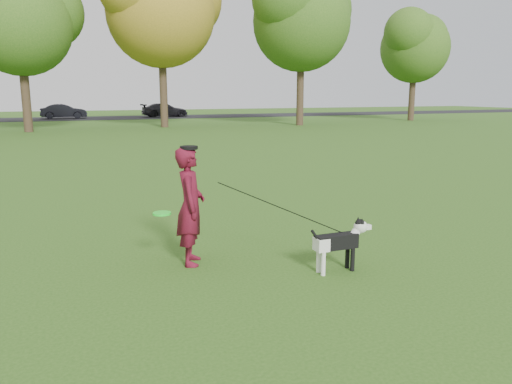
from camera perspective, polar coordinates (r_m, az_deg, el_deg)
name	(u,v)px	position (r m, az deg, el deg)	size (l,w,h in m)	color
ground	(282,260)	(6.76, 3.02, -7.75)	(120.00, 120.00, 0.00)	#285116
road	(86,118)	(45.92, -18.85, 7.97)	(120.00, 7.00, 0.02)	black
man	(190,206)	(6.48, -7.50, -1.62)	(0.56, 0.37, 1.54)	#510B1C
dog	(341,240)	(6.32, 9.68, -5.41)	(0.88, 0.18, 0.67)	black
car_mid	(64,111)	(45.82, -21.11, 8.60)	(1.30, 3.73, 1.23)	black
car_right	(165,110)	(46.81, -10.38, 9.19)	(1.70, 4.17, 1.21)	black
man_held_items	(282,208)	(6.36, 3.02, -1.89)	(2.28, 1.10, 1.10)	#1FFA2E
tree_row	(67,0)	(32.30, -20.78, 19.88)	(51.74, 8.86, 12.01)	#38281C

